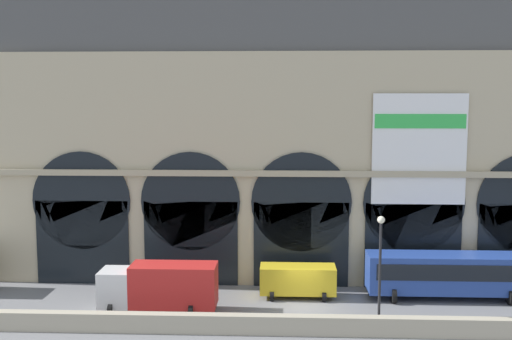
{
  "coord_description": "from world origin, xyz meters",
  "views": [
    {
      "loc": [
        -1.38,
        -38.5,
        13.55
      ],
      "look_at": [
        -3.29,
        5.0,
        8.57
      ],
      "focal_mm": 42.6,
      "sensor_mm": 36.0,
      "label": 1
    }
  ],
  "objects_px": {
    "box_truck_midwest": "(160,286)",
    "street_lamp_quayside": "(380,258)",
    "van_center": "(298,279)",
    "bus_mideast": "(448,273)"
  },
  "relations": [
    {
      "from": "van_center",
      "to": "street_lamp_quayside",
      "type": "xyz_separation_m",
      "value": [
        4.64,
        -6.03,
        3.17
      ]
    },
    {
      "from": "box_truck_midwest",
      "to": "street_lamp_quayside",
      "type": "relative_size",
      "value": 1.09
    },
    {
      "from": "box_truck_midwest",
      "to": "bus_mideast",
      "type": "relative_size",
      "value": 0.68
    },
    {
      "from": "bus_mideast",
      "to": "street_lamp_quayside",
      "type": "distance_m",
      "value": 8.76
    },
    {
      "from": "bus_mideast",
      "to": "street_lamp_quayside",
      "type": "bearing_deg",
      "value": -132.51
    },
    {
      "from": "van_center",
      "to": "bus_mideast",
      "type": "height_order",
      "value": "bus_mideast"
    },
    {
      "from": "van_center",
      "to": "bus_mideast",
      "type": "relative_size",
      "value": 0.47
    },
    {
      "from": "box_truck_midwest",
      "to": "street_lamp_quayside",
      "type": "xyz_separation_m",
      "value": [
        13.57,
        -2.74,
        2.71
      ]
    },
    {
      "from": "van_center",
      "to": "box_truck_midwest",
      "type": "bearing_deg",
      "value": -159.77
    },
    {
      "from": "van_center",
      "to": "street_lamp_quayside",
      "type": "bearing_deg",
      "value": -52.43
    }
  ]
}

